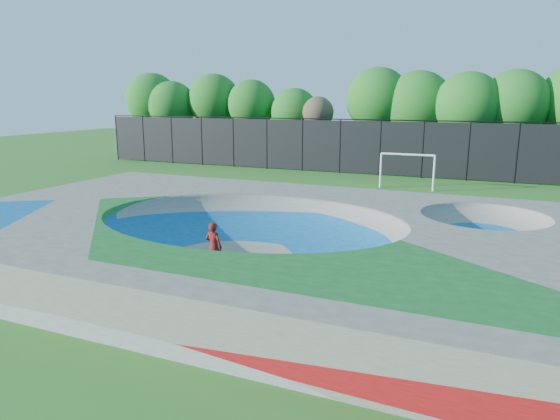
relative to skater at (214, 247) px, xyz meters
The scene contains 7 objects.
ground 1.94m from the skater, 75.64° to the left, with size 120.00×120.00×0.00m, color #26651C.
skate_deck 1.76m from the skater, 75.64° to the left, with size 22.00×14.00×1.50m, color gray.
skater is the anchor object (origin of this frame).
skateboard 0.79m from the skater, ahead, with size 0.78×0.22×0.05m, color black.
soccer_goal 18.05m from the skater, 79.77° to the left, with size 3.35×0.12×2.21m.
fence 22.74m from the skater, 88.90° to the left, with size 48.09×0.09×4.04m.
treeline 28.56m from the skater, 83.52° to the left, with size 53.20×6.98×8.57m.
Camera 1 is at (7.61, -15.01, 5.49)m, focal length 32.00 mm.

